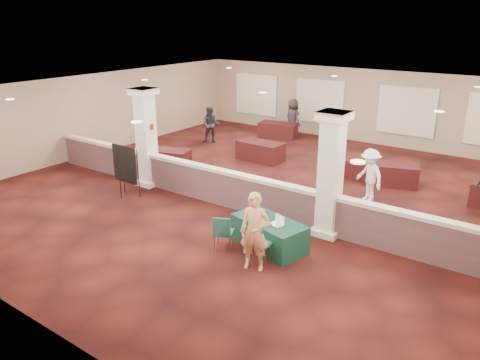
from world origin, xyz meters
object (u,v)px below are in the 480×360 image
Objects in this scene: conf_chair_side at (223,230)px; far_table_front_left at (168,158)px; near_table at (269,234)px; easel_board at (125,165)px; conf_chair_main at (256,242)px; far_table_back_right at (391,174)px; attendee_b at (370,175)px; far_table_back_left at (278,130)px; attendee_a at (211,125)px; far_table_back_center at (360,169)px; far_table_front_center at (260,151)px; attendee_d at (293,118)px; woman at (255,232)px.

far_table_front_left is (-5.71, 4.08, -0.20)m from conf_chair_side.
near_table is 1.14m from conf_chair_side.
easel_board is at bearing -69.57° from far_table_front_left.
conf_chair_main is at bearing -61.86° from near_table.
attendee_b reaches higher than far_table_back_right.
near_table is 10.97m from far_table_back_left.
near_table is 1.14× the size of attendee_a.
conf_chair_main is 5.77m from easel_board.
conf_chair_main is 0.58× the size of far_table_back_center.
near_table is 7.31m from far_table_front_left.
far_table_front_center is at bearing 49.01° from far_table_front_left.
near_table is 1.05× the size of far_table_back_right.
attendee_b is at bearing -39.20° from far_table_back_left.
far_table_back_left is 0.88m from attendee_d.
attendee_a is at bearing 133.94° from conf_chair_main.
far_table_back_center is (5.23, 5.90, -0.71)m from easel_board.
far_table_back_center is (-0.39, 7.09, -0.23)m from conf_chair_main.
easel_board is 1.01× the size of far_table_back_center.
far_table_back_right is at bearing 96.17° from near_table.
near_table is 1.03× the size of far_table_front_center.
woman reaches higher than easel_board.
attendee_d reaches higher than far_table_front_center.
conf_chair_main is 0.55× the size of far_table_back_right.
attendee_a reaches higher than conf_chair_side.
woman is at bearing -79.70° from attendee_a.
attendee_d is (-0.84, 4.00, 0.52)m from far_table_front_center.
woman is at bearing -69.76° from conf_chair_main.
attendee_d is at bearing 46.29° from far_table_back_left.
woman is 1.01× the size of attendee_d.
attendee_b is 0.92× the size of attendee_d.
attendee_a reaches higher than far_table_back_right.
attendee_b is (0.61, 5.24, 0.25)m from conf_chair_main.
woman is (1.08, -0.26, 0.37)m from conf_chair_side.
easel_board is at bearing -115.64° from attendee_b.
far_table_front_center reaches higher than near_table.
attendee_b reaches higher than far_table_back_center.
woman is at bearing -37.28° from conf_chair_side.
woman is at bearing -13.99° from easel_board.
conf_chair_main is 5.28m from attendee_b.
near_table is at bearing -88.39° from far_table_back_center.
conf_chair_side is 0.50× the size of woman.
conf_chair_side reaches higher than far_table_back_left.
attendee_b is (8.26, -2.65, 0.01)m from attendee_a.
easel_board is 7.92m from far_table_back_center.
attendee_d reaches higher than far_table_back_right.
conf_chair_main is at bearing -61.22° from far_table_back_left.
conf_chair_side is 0.50× the size of attendee_d.
far_table_back_center is (5.32, -3.30, -0.02)m from far_table_back_left.
far_table_back_right is at bearing 52.36° from conf_chair_side.
conf_chair_main reaches higher than conf_chair_side.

